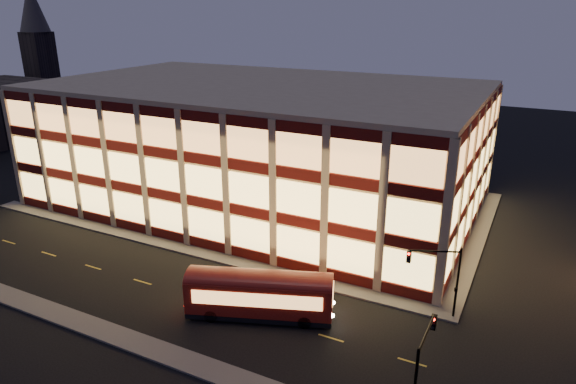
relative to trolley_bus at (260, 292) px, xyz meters
The scene contains 10 objects.
ground 11.67m from the trolley_bus, 149.52° to the left, with size 200.00×200.00×0.00m, color black.
sidewalk_office_south 14.73m from the trolley_bus, 152.11° to the left, with size 54.00×2.00×0.15m, color #514F4C.
sidewalk_office_east 26.40m from the trolley_bus, 60.13° to the left, with size 2.00×30.00×0.15m, color #514F4C.
sidewalk_near 12.39m from the trolley_bus, 144.04° to the right, with size 100.00×2.00×0.15m, color #514F4C.
office_building 26.59m from the trolley_bus, 119.39° to the left, with size 50.45×30.45×14.50m.
church_tower 92.36m from the trolley_bus, 150.16° to the left, with size 5.00×5.00×18.00m, color #2D2621.
church_spire 94.44m from the trolley_bus, 150.16° to the left, with size 6.00×6.00×10.00m, color #4C473F.
traffic_signal_far 13.87m from the trolley_bus, 26.19° to the left, with size 3.79×1.87×6.00m.
traffic_signal_near 14.71m from the trolley_bus, 20.94° to the right, with size 0.32×4.45×6.00m.
trolley_bus is the anchor object (origin of this frame).
Camera 1 is at (27.60, -35.73, 22.93)m, focal length 32.00 mm.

